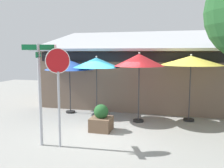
% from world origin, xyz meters
% --- Properties ---
extents(ground_plane, '(28.00, 28.00, 0.10)m').
position_xyz_m(ground_plane, '(0.00, 0.00, -0.05)').
color(ground_plane, gray).
extents(cafe_building, '(9.74, 5.66, 4.22)m').
position_xyz_m(cafe_building, '(0.33, 5.49, 1.60)').
color(cafe_building, '#705B4C').
rests_on(cafe_building, ground).
extents(street_sign_post, '(0.92, 0.87, 3.10)m').
position_xyz_m(street_sign_post, '(-1.39, -1.67, 1.91)').
color(street_sign_post, '#A8AAB2').
rests_on(street_sign_post, ground).
extents(stop_sign, '(0.54, 0.53, 2.98)m').
position_xyz_m(stop_sign, '(-0.78, -1.65, 2.06)').
color(stop_sign, '#A8AAB2').
rests_on(stop_sign, ground).
extents(patio_umbrella_royal_blue_left, '(2.29, 2.29, 2.57)m').
position_xyz_m(patio_umbrella_royal_blue_left, '(-2.26, 2.34, 2.27)').
color(patio_umbrella_royal_blue_left, black).
rests_on(patio_umbrella_royal_blue_left, ground).
extents(patio_umbrella_teal_center, '(1.95, 1.95, 2.71)m').
position_xyz_m(patio_umbrella_teal_center, '(-0.67, 1.56, 2.41)').
color(patio_umbrella_teal_center, black).
rests_on(patio_umbrella_teal_center, ground).
extents(patio_umbrella_crimson_right, '(2.02, 2.02, 2.87)m').
position_xyz_m(patio_umbrella_crimson_right, '(1.11, 1.65, 2.53)').
color(patio_umbrella_crimson_right, black).
rests_on(patio_umbrella_crimson_right, ground).
extents(patio_umbrella_mustard_far_right, '(2.53, 2.53, 2.79)m').
position_xyz_m(patio_umbrella_mustard_far_right, '(3.14, 2.33, 2.51)').
color(patio_umbrella_mustard_far_right, black).
rests_on(patio_umbrella_mustard_far_right, ground).
extents(sidewalk_planter, '(0.76, 0.76, 0.98)m').
position_xyz_m(sidewalk_planter, '(-0.03, 0.15, 0.41)').
color(sidewalk_planter, brown).
rests_on(sidewalk_planter, ground).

